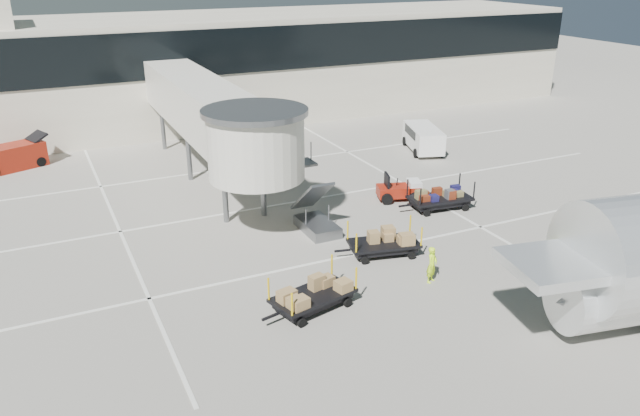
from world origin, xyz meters
The scene contains 11 objects.
ground centered at (0.00, 0.00, 0.00)m, with size 140.00×140.00×0.00m, color #AAA598.
lane_markings centered at (-0.67, 9.33, 0.01)m, with size 40.00×30.00×0.02m.
terminal centered at (-0.35, 29.94, 4.11)m, with size 64.00×12.11×15.20m.
jet_bridge centered at (-3.97, 12.26, 4.28)m, with size 5.70×20.40×6.03m.
baggage_tug centered at (4.40, 6.89, 0.55)m, with size 2.53×2.05×1.51m.
suitcase_cart centered at (5.56, 4.86, 0.56)m, with size 4.04×1.95×1.56m.
box_cart_near centered at (-0.08, 1.46, 0.56)m, with size 3.85×2.14×1.48m.
box_cart_far centered at (-4.60, -1.36, 0.60)m, with size 3.96×2.28×1.52m.
ground_worker centered at (0.64, -1.51, 0.77)m, with size 0.56×0.37×1.54m, color #C7FF1A.
minivan centered at (10.78, 14.14, 0.99)m, with size 3.04×4.69×1.65m.
belt_loader centered at (-14.43, 21.68, 0.76)m, with size 4.41×2.99×1.99m.
Camera 1 is at (-13.04, -19.80, 12.27)m, focal length 35.00 mm.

